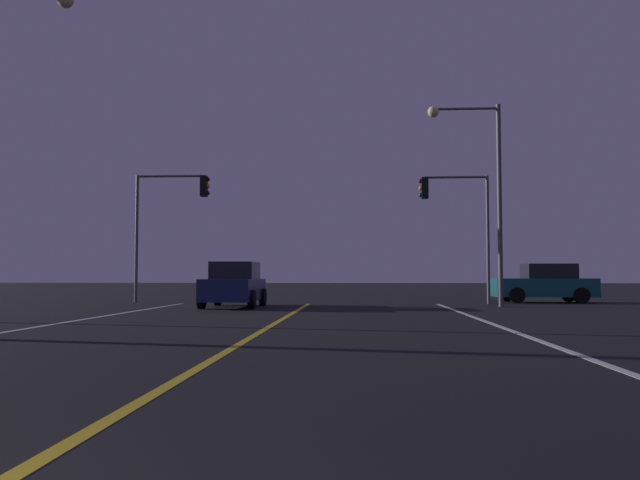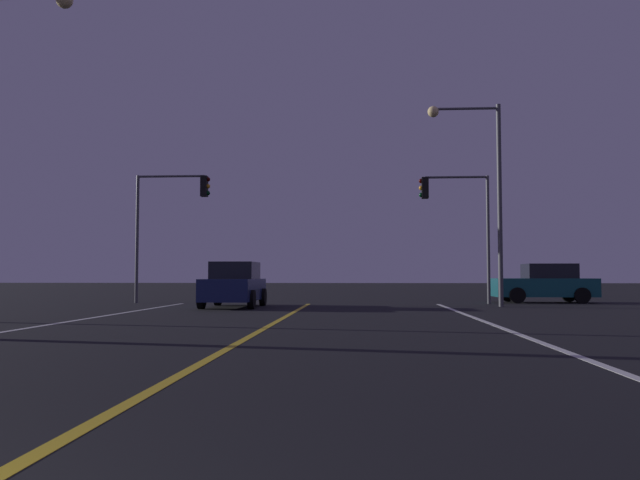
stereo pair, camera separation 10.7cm
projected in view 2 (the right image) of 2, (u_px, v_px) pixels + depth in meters
The scene contains 8 objects.
lane_edge_right at pixel (546, 344), 11.29m from camera, with size 0.16×31.54×0.01m, color silver.
lane_center_divider at pixel (239, 342), 11.62m from camera, with size 0.16×31.54×0.01m, color gold.
car_oncoming at pixel (234, 285), 24.65m from camera, with size 2.02×4.30×1.70m.
car_crossing_side at pixel (545, 284), 28.67m from camera, with size 4.30×2.02×1.70m.
traffic_light_near_right at pixel (455, 209), 27.67m from camera, with size 2.95×0.36×5.40m.
traffic_light_near_left at pixel (172, 208), 28.43m from camera, with size 3.27×0.36×5.55m.
street_lamp_left_mid at pixel (6, 112), 16.97m from camera, with size 2.31×0.44×8.61m.
street_lamp_right_far at pixel (482, 176), 25.22m from camera, with size 2.81×0.44×7.81m.
Camera 2 is at (2.16, -1.82, 1.20)m, focal length 36.78 mm.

